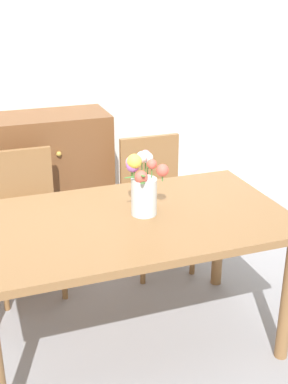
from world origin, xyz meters
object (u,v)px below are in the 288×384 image
dresser (14,185)px  flower_vase (143,184)px  chair_left (24,212)px  chair_right (155,194)px  dining_table (129,235)px

dresser → flower_vase: 1.47m
chair_left → dresser: dresser is taller
chair_left → flower_vase: size_ratio=2.81×
dresser → flower_vase: bearing=-67.7°
chair_right → dining_table: bearing=61.1°
chair_left → dresser: bearing=-89.3°
chair_right → dresser: (-0.89, 0.53, -0.02)m
dining_table → flower_vase: (0.08, 0.03, 0.25)m
chair_right → dresser: bearing=-30.7°
dresser → dining_table: bearing=-71.4°
dining_table → flower_vase: bearing=20.0°
dining_table → chair_left: chair_left is taller
chair_right → chair_left: bearing=0.0°
chair_left → flower_vase: (0.53, -0.77, 0.41)m
flower_vase → chair_left: bearing=124.3°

